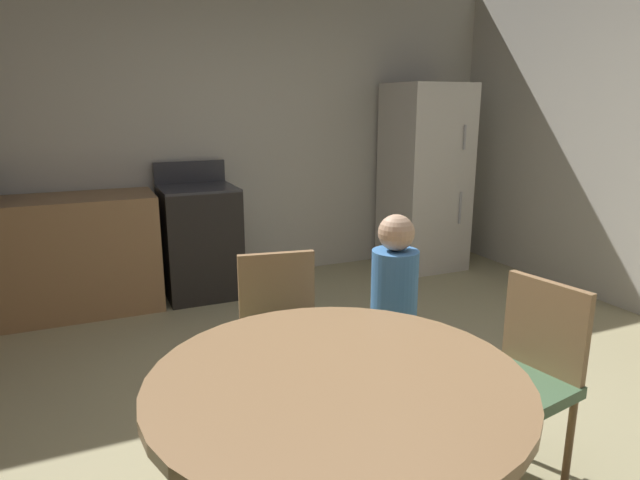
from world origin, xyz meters
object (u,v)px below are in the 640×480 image
Objects in this scene: refrigerator at (424,178)px; dining_table at (337,422)px; chair_north at (282,332)px; person_child at (393,319)px; oven_range at (200,240)px; chair_east at (525,370)px.

refrigerator is 3.85m from dining_table.
person_child reaches higher than chair_north.
refrigerator is 1.47× the size of dining_table.
oven_range reaches higher than chair_north.
oven_range is 0.62× the size of refrigerator.
oven_range is 1.01× the size of person_child.
chair_north is at bearing -75.12° from person_child.
oven_range is at bearing -85.47° from chair_east.
chair_east is 0.63m from person_child.
chair_east is at bearing 54.61° from chair_north.
dining_table is at bearing -128.26° from refrigerator.
person_child is (0.43, -2.36, 0.11)m from oven_range.
refrigerator is 2.02× the size of chair_north.
chair_north is (-2.22, -2.06, -0.38)m from refrigerator.
oven_range is at bearing 178.58° from refrigerator.
oven_range is at bearing -171.90° from chair_north.
person_child is at bearing -127.01° from refrigerator.
chair_east is at bearing 72.29° from person_child.
chair_north is at bearing -54.61° from chair_east.
oven_range reaches higher than chair_east.
dining_table is 0.97m from chair_north.
chair_east is at bearing -116.65° from refrigerator.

